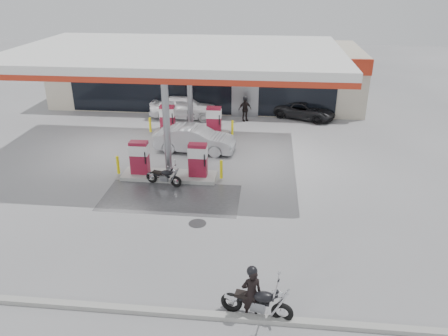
{
  "coord_description": "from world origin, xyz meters",
  "views": [
    {
      "loc": [
        4.58,
        -16.51,
        9.06
      ],
      "look_at": [
        2.76,
        0.73,
        1.2
      ],
      "focal_mm": 35.0,
      "sensor_mm": 36.0,
      "label": 1
    }
  ],
  "objects_px": {
    "main_motorcycle": "(258,303)",
    "sedan_white": "(184,107)",
    "parked_car_right": "(305,110)",
    "pump_island_near": "(169,164)",
    "parked_motorcycle": "(164,177)",
    "biker_walking": "(245,109)",
    "pump_island_far": "(191,124)",
    "attendant": "(192,117)",
    "hatchback_silver": "(195,139)",
    "biker_main": "(251,293)",
    "parked_car_left": "(144,97)"
  },
  "relations": [
    {
      "from": "pump_island_far",
      "to": "parked_motorcycle",
      "type": "relative_size",
      "value": 2.87
    },
    {
      "from": "parked_motorcycle",
      "to": "attendant",
      "type": "bearing_deg",
      "value": 105.75
    },
    {
      "from": "parked_motorcycle",
      "to": "attendant",
      "type": "height_order",
      "value": "attendant"
    },
    {
      "from": "attendant",
      "to": "hatchback_silver",
      "type": "distance_m",
      "value": 3.74
    },
    {
      "from": "attendant",
      "to": "biker_main",
      "type": "bearing_deg",
      "value": -146.26
    },
    {
      "from": "pump_island_near",
      "to": "attendant",
      "type": "distance_m",
      "value": 7.06
    },
    {
      "from": "pump_island_near",
      "to": "parked_motorcycle",
      "type": "relative_size",
      "value": 2.87
    },
    {
      "from": "pump_island_near",
      "to": "pump_island_far",
      "type": "xyz_separation_m",
      "value": [
        0.0,
        6.0,
        0.0
      ]
    },
    {
      "from": "attendant",
      "to": "pump_island_far",
      "type": "bearing_deg",
      "value": -154.59
    },
    {
      "from": "pump_island_near",
      "to": "biker_main",
      "type": "bearing_deg",
      "value": -63.74
    },
    {
      "from": "pump_island_near",
      "to": "sedan_white",
      "type": "distance_m",
      "value": 9.26
    },
    {
      "from": "sedan_white",
      "to": "parked_car_right",
      "type": "distance_m",
      "value": 8.09
    },
    {
      "from": "hatchback_silver",
      "to": "pump_island_near",
      "type": "bearing_deg",
      "value": 173.42
    },
    {
      "from": "sedan_white",
      "to": "attendant",
      "type": "distance_m",
      "value": 2.32
    },
    {
      "from": "hatchback_silver",
      "to": "parked_motorcycle",
      "type": "bearing_deg",
      "value": 174.9
    },
    {
      "from": "parked_car_left",
      "to": "parked_car_right",
      "type": "xyz_separation_m",
      "value": [
        11.56,
        -2.0,
        -0.02
      ]
    },
    {
      "from": "pump_island_far",
      "to": "sedan_white",
      "type": "xyz_separation_m",
      "value": [
        -1.05,
        3.2,
        0.05
      ]
    },
    {
      "from": "attendant",
      "to": "biker_walking",
      "type": "distance_m",
      "value": 3.75
    },
    {
      "from": "parked_car_left",
      "to": "sedan_white",
      "type": "bearing_deg",
      "value": -139.71
    },
    {
      "from": "sedan_white",
      "to": "parked_motorcycle",
      "type": "bearing_deg",
      "value": -174.8
    },
    {
      "from": "pump_island_near",
      "to": "sedan_white",
      "type": "height_order",
      "value": "pump_island_near"
    },
    {
      "from": "pump_island_near",
      "to": "attendant",
      "type": "relative_size",
      "value": 3.18
    },
    {
      "from": "attendant",
      "to": "hatchback_silver",
      "type": "bearing_deg",
      "value": -149.2
    },
    {
      "from": "parked_car_left",
      "to": "parked_car_right",
      "type": "height_order",
      "value": "parked_car_left"
    },
    {
      "from": "main_motorcycle",
      "to": "sedan_white",
      "type": "distance_m",
      "value": 18.85
    },
    {
      "from": "main_motorcycle",
      "to": "parked_car_left",
      "type": "distance_m",
      "value": 22.7
    },
    {
      "from": "attendant",
      "to": "biker_walking",
      "type": "xyz_separation_m",
      "value": [
        3.19,
        1.96,
        -0.03
      ]
    },
    {
      "from": "biker_walking",
      "to": "pump_island_far",
      "type": "bearing_deg",
      "value": -163.39
    },
    {
      "from": "biker_main",
      "to": "attendant",
      "type": "relative_size",
      "value": 0.99
    },
    {
      "from": "sedan_white",
      "to": "pump_island_near",
      "type": "bearing_deg",
      "value": -173.99
    },
    {
      "from": "sedan_white",
      "to": "biker_walking",
      "type": "relative_size",
      "value": 2.85
    },
    {
      "from": "pump_island_near",
      "to": "parked_motorcycle",
      "type": "height_order",
      "value": "pump_island_near"
    },
    {
      "from": "pump_island_near",
      "to": "parked_car_right",
      "type": "distance_m",
      "value": 12.21
    },
    {
      "from": "hatchback_silver",
      "to": "parked_car_left",
      "type": "xyz_separation_m",
      "value": [
        -5.26,
        8.59,
        -0.13
      ]
    },
    {
      "from": "pump_island_far",
      "to": "biker_walking",
      "type": "xyz_separation_m",
      "value": [
        3.06,
        3.03,
        0.07
      ]
    },
    {
      "from": "main_motorcycle",
      "to": "parked_car_right",
      "type": "distance_m",
      "value": 18.97
    },
    {
      "from": "pump_island_near",
      "to": "parked_motorcycle",
      "type": "distance_m",
      "value": 0.86
    },
    {
      "from": "main_motorcycle",
      "to": "biker_walking",
      "type": "xyz_separation_m",
      "value": [
        -1.47,
        17.83,
        0.3
      ]
    },
    {
      "from": "parked_motorcycle",
      "to": "sedan_white",
      "type": "bearing_deg",
      "value": 110.8
    },
    {
      "from": "pump_island_far",
      "to": "parked_car_right",
      "type": "bearing_deg",
      "value": 29.75
    },
    {
      "from": "main_motorcycle",
      "to": "parked_car_left",
      "type": "xyz_separation_m",
      "value": [
        -9.09,
        20.8,
        0.1
      ]
    },
    {
      "from": "hatchback_silver",
      "to": "parked_car_left",
      "type": "distance_m",
      "value": 10.07
    },
    {
      "from": "hatchback_silver",
      "to": "biker_main",
      "type": "bearing_deg",
      "value": -158.52
    },
    {
      "from": "parked_car_right",
      "to": "sedan_white",
      "type": "bearing_deg",
      "value": 118.23
    },
    {
      "from": "pump_island_far",
      "to": "hatchback_silver",
      "type": "relative_size",
      "value": 1.19
    },
    {
      "from": "pump_island_near",
      "to": "biker_walking",
      "type": "height_order",
      "value": "pump_island_near"
    },
    {
      "from": "biker_main",
      "to": "sedan_white",
      "type": "relative_size",
      "value": 0.36
    },
    {
      "from": "pump_island_near",
      "to": "main_motorcycle",
      "type": "distance_m",
      "value": 9.9
    },
    {
      "from": "hatchback_silver",
      "to": "sedan_white",
      "type": "bearing_deg",
      "value": 21.58
    },
    {
      "from": "pump_island_near",
      "to": "main_motorcycle",
      "type": "xyz_separation_m",
      "value": [
        4.52,
        -8.8,
        -0.23
      ]
    }
  ]
}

